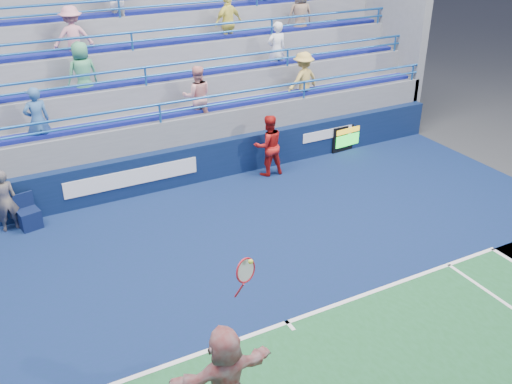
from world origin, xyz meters
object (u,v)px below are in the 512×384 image
serve_speed_board (348,137)px  line_judge (5,201)px  ball_girl (268,145)px  tennis_player (225,378)px  judge_chair (29,217)px

serve_speed_board → line_judge: 10.19m
ball_girl → tennis_player: bearing=61.0°
serve_speed_board → judge_chair: bearing=-177.7°
judge_chair → ball_girl: (6.61, -0.03, 0.63)m
serve_speed_board → tennis_player: 11.26m
ball_girl → line_judge: bearing=2.8°
serve_speed_board → ball_girl: 3.19m
tennis_player → line_judge: (-2.18, 7.63, -0.10)m
tennis_player → line_judge: bearing=106.0°
line_judge → judge_chair: bearing=159.0°
tennis_player → line_judge: size_ratio=1.81×
tennis_player → serve_speed_board: bearing=44.7°
judge_chair → serve_speed_board: bearing=2.3°
judge_chair → line_judge: size_ratio=0.54×
serve_speed_board → ball_girl: (-3.12, -0.43, 0.47)m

